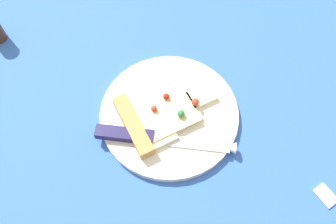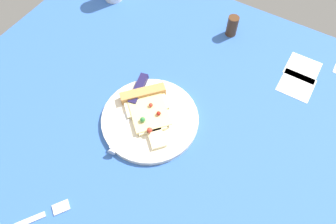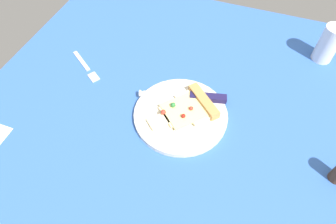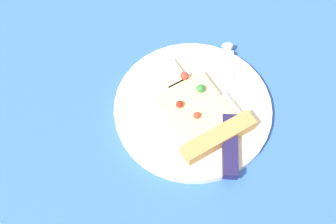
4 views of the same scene
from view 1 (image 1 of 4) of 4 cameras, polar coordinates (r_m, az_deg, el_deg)
ground_plane at (r=63.79cm, az=1.23°, el=-2.02°), size 111.72×111.72×3.00cm
plate at (r=62.24cm, az=0.21°, el=-0.34°), size 24.89×24.89×1.43cm
pizza_slice at (r=60.39cm, az=-1.92°, el=-0.65°), size 18.11×17.50×2.63cm
knife at (r=58.84cm, az=-2.80°, el=-4.29°), size 7.68×23.82×2.45cm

